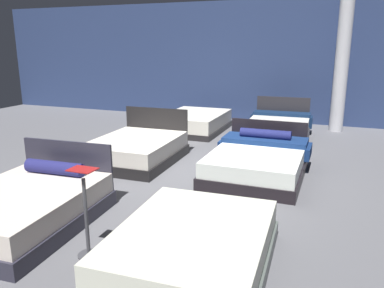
{
  "coord_description": "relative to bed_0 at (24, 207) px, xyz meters",
  "views": [
    {
      "loc": [
        2.37,
        -6.06,
        2.22
      ],
      "look_at": [
        -0.14,
        0.54,
        0.39
      ],
      "focal_mm": 35.62,
      "sensor_mm": 36.0,
      "label": 1
    }
  ],
  "objects": [
    {
      "name": "price_sign",
      "position": [
        1.2,
        -0.33,
        0.14
      ],
      "size": [
        0.28,
        0.24,
        0.99
      ],
      "color": "#3F3F44",
      "rests_on": "ground_plane"
    },
    {
      "name": "bed_5",
      "position": [
        2.29,
        5.99,
        -0.0
      ],
      "size": [
        1.59,
        1.99,
        0.9
      ],
      "rotation": [
        0.0,
        0.0,
        0.04
      ],
      "color": "#2A282D",
      "rests_on": "ground_plane"
    },
    {
      "name": "bed_4",
      "position": [
        0.09,
        5.94,
        -0.01
      ],
      "size": [
        1.53,
        2.14,
        0.48
      ],
      "rotation": [
        0.0,
        0.0,
        -0.0
      ],
      "color": "black",
      "rests_on": "ground_plane"
    },
    {
      "name": "bed_2",
      "position": [
        -0.0,
        2.93,
        -0.0
      ],
      "size": [
        1.55,
        1.99,
        0.93
      ],
      "rotation": [
        0.0,
        0.0,
        0.02
      ],
      "color": "black",
      "rests_on": "ground_plane"
    },
    {
      "name": "ground_plane",
      "position": [
        1.2,
        2.66,
        -0.25
      ],
      "size": [
        18.0,
        18.0,
        0.02
      ],
      "primitive_type": "cube",
      "color": "#5B5B60"
    },
    {
      "name": "bed_1",
      "position": [
        2.33,
        -0.14,
        -0.02
      ],
      "size": [
        1.6,
        2.03,
        0.45
      ],
      "rotation": [
        0.0,
        0.0,
        0.04
      ],
      "color": "#4E5652",
      "rests_on": "ground_plane"
    },
    {
      "name": "bed_3",
      "position": [
        2.38,
        2.96,
        0.01
      ],
      "size": [
        1.68,
        2.1,
        0.81
      ],
      "rotation": [
        0.0,
        0.0,
        -0.01
      ],
      "color": "black",
      "rests_on": "ground_plane"
    },
    {
      "name": "support_pillar",
      "position": [
        3.62,
        7.31,
        1.51
      ],
      "size": [
        0.35,
        0.35,
        3.5
      ],
      "primitive_type": "cylinder",
      "color": "silver",
      "rests_on": "ground_plane"
    },
    {
      "name": "showroom_back_wall",
      "position": [
        1.2,
        8.02,
        1.51
      ],
      "size": [
        18.0,
        0.06,
        3.5
      ],
      "primitive_type": "cube",
      "color": "navy",
      "rests_on": "ground_plane"
    },
    {
      "name": "bed_0",
      "position": [
        0.0,
        0.0,
        0.0
      ],
      "size": [
        1.66,
        2.12,
        0.87
      ],
      "rotation": [
        0.0,
        0.0,
        0.06
      ],
      "color": "#292835",
      "rests_on": "ground_plane"
    }
  ]
}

